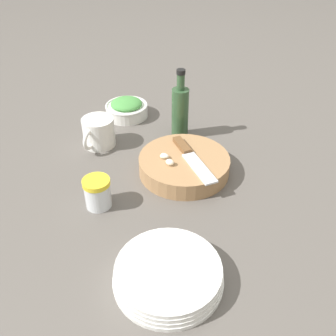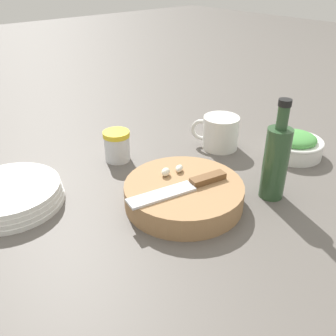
# 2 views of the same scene
# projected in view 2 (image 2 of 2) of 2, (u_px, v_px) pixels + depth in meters

# --- Properties ---
(ground_plane) EXTENTS (5.00, 5.00, 0.00)m
(ground_plane) POSITION_uv_depth(u_px,v_px,m) (166.00, 182.00, 0.83)
(ground_plane) COLOR #56514C
(cutting_board) EXTENTS (0.24, 0.24, 0.05)m
(cutting_board) POSITION_uv_depth(u_px,v_px,m) (184.00, 194.00, 0.75)
(cutting_board) COLOR #9E754C
(cutting_board) RESTS_ON ground_plane
(chef_knife) EXTENTS (0.21, 0.07, 0.01)m
(chef_knife) POSITION_uv_depth(u_px,v_px,m) (185.00, 187.00, 0.72)
(chef_knife) COLOR brown
(chef_knife) RESTS_ON cutting_board
(garlic_cloves) EXTENTS (0.06, 0.03, 0.02)m
(garlic_cloves) POSITION_uv_depth(u_px,v_px,m) (173.00, 170.00, 0.77)
(garlic_cloves) COLOR silver
(garlic_cloves) RESTS_ON cutting_board
(herb_bowl) EXTENTS (0.14, 0.14, 0.06)m
(herb_bowl) POSITION_uv_depth(u_px,v_px,m) (295.00, 145.00, 0.93)
(herb_bowl) COLOR silver
(herb_bowl) RESTS_ON ground_plane
(spice_jar) EXTENTS (0.06, 0.06, 0.07)m
(spice_jar) POSITION_uv_depth(u_px,v_px,m) (117.00, 146.00, 0.90)
(spice_jar) COLOR silver
(spice_jar) RESTS_ON ground_plane
(coffee_mug) EXTENTS (0.09, 0.11, 0.08)m
(coffee_mug) POSITION_uv_depth(u_px,v_px,m) (220.00, 132.00, 0.96)
(coffee_mug) COLOR silver
(coffee_mug) RESTS_ON ground_plane
(plate_stack) EXTENTS (0.21, 0.21, 0.04)m
(plate_stack) POSITION_uv_depth(u_px,v_px,m) (10.00, 195.00, 0.75)
(plate_stack) COLOR silver
(plate_stack) RESTS_ON ground_plane
(oil_bottle) EXTENTS (0.05, 0.05, 0.21)m
(oil_bottle) POSITION_uv_depth(u_px,v_px,m) (276.00, 160.00, 0.74)
(oil_bottle) COLOR #2D4C2D
(oil_bottle) RESTS_ON ground_plane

